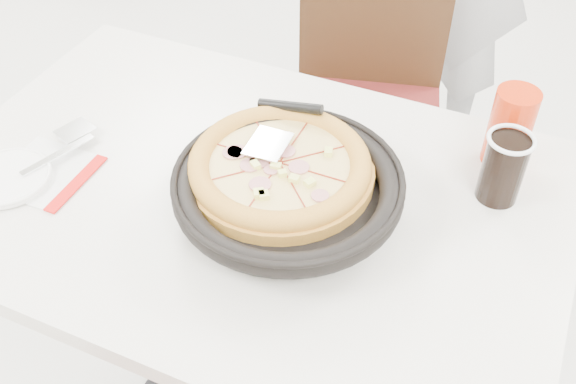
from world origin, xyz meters
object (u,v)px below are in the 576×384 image
at_px(main_table, 252,308).
at_px(pizza, 280,172).
at_px(chair_far, 364,115).
at_px(cola_glass, 503,170).
at_px(side_plate, 8,178).
at_px(pizza_pan, 288,195).
at_px(red_cup, 510,128).

bearing_deg(main_table, pizza, 8.10).
distance_m(chair_far, cola_glass, 0.72).
height_order(side_plate, cola_glass, cola_glass).
relative_size(main_table, pizza_pan, 3.23).
distance_m(main_table, side_plate, 0.59).
relative_size(pizza_pan, side_plate, 2.30).
height_order(pizza_pan, cola_glass, cola_glass).
relative_size(side_plate, red_cup, 1.01).
xyz_separation_m(pizza_pan, pizza, (-0.03, 0.03, 0.02)).
xyz_separation_m(pizza_pan, cola_glass, (0.34, 0.20, 0.02)).
relative_size(chair_far, cola_glass, 7.31).
xyz_separation_m(chair_far, cola_glass, (0.41, -0.49, 0.34)).
xyz_separation_m(pizza, red_cup, (0.36, 0.27, 0.02)).
xyz_separation_m(side_plate, cola_glass, (0.86, 0.34, 0.06)).
xyz_separation_m(main_table, chair_far, (0.03, 0.66, 0.10)).
distance_m(main_table, pizza, 0.44).
relative_size(chair_far, side_plate, 5.89).
height_order(main_table, side_plate, side_plate).
xyz_separation_m(pizza, cola_glass, (0.37, 0.16, 0.00)).
distance_m(chair_far, pizza_pan, 0.76).
distance_m(pizza_pan, red_cup, 0.45).
bearing_deg(pizza_pan, pizza, 133.29).
bearing_deg(cola_glass, side_plate, -158.39).
relative_size(pizza, cola_glass, 2.63).
bearing_deg(chair_far, side_plate, 46.70).
distance_m(main_table, pizza_pan, 0.43).
bearing_deg(red_cup, pizza_pan, -136.89).
height_order(chair_far, side_plate, chair_far).
bearing_deg(pizza_pan, main_table, 167.15).
distance_m(side_plate, cola_glass, 0.92).
relative_size(chair_far, pizza_pan, 2.55).
bearing_deg(red_cup, cola_glass, -84.20).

